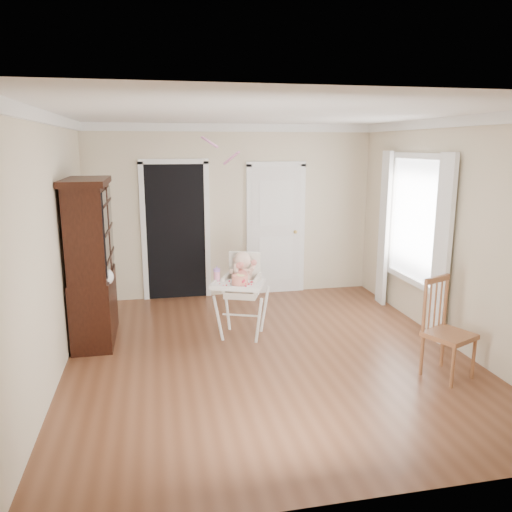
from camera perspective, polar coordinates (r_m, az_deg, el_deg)
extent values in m
plane|color=brown|center=(5.90, 1.31, -11.20)|extent=(5.00, 5.00, 0.00)
plane|color=white|center=(5.41, 1.45, 15.98)|extent=(5.00, 5.00, 0.00)
plane|color=beige|center=(7.92, -2.69, 5.08)|extent=(4.50, 0.00, 4.50)
plane|color=beige|center=(5.46, -22.30, 0.78)|extent=(0.00, 5.00, 5.00)
plane|color=beige|center=(6.38, 21.49, 2.42)|extent=(0.00, 5.00, 5.00)
cube|color=black|center=(7.87, -9.14, 2.67)|extent=(0.90, 0.03, 2.10)
cube|color=white|center=(7.86, -12.71, 2.51)|extent=(0.08, 0.05, 2.18)
cube|color=white|center=(7.90, -5.58, 2.81)|extent=(0.08, 0.05, 2.18)
cube|color=white|center=(7.75, -9.42, 10.62)|extent=(1.06, 0.05, 0.08)
cube|color=white|center=(8.08, 2.28, 2.90)|extent=(0.80, 0.05, 2.05)
cube|color=white|center=(8.00, -0.80, 2.80)|extent=(0.08, 0.05, 2.13)
cube|color=white|center=(8.20, 5.26, 3.00)|extent=(0.08, 0.05, 2.13)
sphere|color=gold|center=(8.14, 4.53, 2.76)|extent=(0.06, 0.06, 0.06)
cube|color=white|center=(7.04, 17.88, 3.97)|extent=(0.02, 1.20, 1.60)
cube|color=white|center=(6.97, 18.20, 10.81)|extent=(0.06, 1.36, 0.08)
cube|color=white|center=(6.38, 20.50, 0.67)|extent=(0.08, 0.28, 2.30)
cube|color=white|center=(7.72, 14.42, 3.00)|extent=(0.08, 0.28, 2.30)
cylinder|color=white|center=(6.19, -4.31, -7.21)|extent=(0.16, 0.10, 0.62)
cylinder|color=white|center=(6.09, 0.30, -7.50)|extent=(0.10, 0.16, 0.62)
cylinder|color=white|center=(6.61, -3.33, -5.89)|extent=(0.10, 0.16, 0.62)
cylinder|color=white|center=(6.52, 0.99, -6.14)|extent=(0.16, 0.10, 0.62)
cylinder|color=white|center=(6.30, -1.69, -6.78)|extent=(0.46, 0.20, 0.03)
cube|color=silver|center=(6.26, -1.61, -4.19)|extent=(0.51, 0.50, 0.08)
cube|color=silver|center=(6.27, -3.39, -2.99)|extent=(0.17, 0.35, 0.19)
cube|color=silver|center=(6.19, 0.19, -3.17)|extent=(0.17, 0.35, 0.19)
cube|color=silver|center=(6.36, -1.30, -1.57)|extent=(0.39, 0.20, 0.46)
cube|color=white|center=(5.98, -2.10, -3.38)|extent=(0.70, 0.60, 0.03)
cube|color=white|center=(5.78, -2.52, -3.72)|extent=(0.56, 0.24, 0.04)
ellipsoid|color=beige|center=(6.24, -1.56, -2.67)|extent=(0.30, 0.27, 0.30)
sphere|color=beige|center=(6.18, -1.57, -0.47)|extent=(0.27, 0.27, 0.21)
sphere|color=red|center=(6.17, -1.68, -2.25)|extent=(0.15, 0.15, 0.15)
sphere|color=red|center=(6.12, -1.97, -1.09)|extent=(0.08, 0.08, 0.08)
sphere|color=red|center=(6.08, -0.23, -0.75)|extent=(0.07, 0.07, 0.07)
cylinder|color=silver|center=(5.97, -1.86, -3.21)|extent=(0.25, 0.25, 0.01)
cylinder|color=#DE2747|center=(5.96, -1.87, -2.69)|extent=(0.19, 0.19, 0.10)
cylinder|color=#F2E08C|center=(5.92, -1.71, -2.31)|extent=(0.09, 0.09, 0.02)
cylinder|color=pink|center=(6.11, -4.49, -2.31)|extent=(0.08, 0.08, 0.12)
cylinder|color=#A570C4|center=(6.09, -4.50, -1.61)|extent=(0.08, 0.08, 0.03)
cone|color=#A570C4|center=(6.08, -4.51, -1.25)|extent=(0.03, 0.03, 0.04)
cube|color=black|center=(6.52, -17.95, -5.58)|extent=(0.46, 1.11, 0.83)
cube|color=black|center=(6.30, -18.54, 2.85)|extent=(0.42, 1.11, 1.11)
cube|color=black|center=(6.00, -16.74, 2.52)|extent=(0.02, 0.48, 0.97)
cube|color=black|center=(6.55, -16.33, 3.34)|extent=(0.02, 0.48, 0.97)
cube|color=black|center=(6.23, -18.90, 8.04)|extent=(0.50, 1.18, 0.07)
ellipsoid|color=white|center=(6.07, -16.82, -2.30)|extent=(0.18, 0.15, 0.20)
cube|color=brown|center=(5.58, 21.22, -8.45)|extent=(0.56, 0.56, 0.05)
cylinder|color=brown|center=(5.43, 21.58, -11.66)|extent=(0.04, 0.04, 0.46)
cylinder|color=brown|center=(5.72, 23.61, -10.59)|extent=(0.04, 0.04, 0.46)
cylinder|color=brown|center=(5.61, 18.42, -10.61)|extent=(0.04, 0.04, 0.46)
cylinder|color=brown|center=(5.90, 20.55, -9.65)|extent=(0.04, 0.04, 0.46)
cylinder|color=brown|center=(5.44, 18.71, -5.51)|extent=(0.04, 0.04, 0.59)
cylinder|color=brown|center=(5.73, 20.86, -4.77)|extent=(0.04, 0.04, 0.59)
cube|color=brown|center=(5.52, 20.01, -2.52)|extent=(0.37, 0.19, 0.06)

